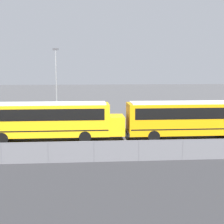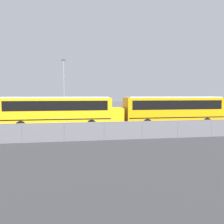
{
  "view_description": "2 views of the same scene",
  "coord_description": "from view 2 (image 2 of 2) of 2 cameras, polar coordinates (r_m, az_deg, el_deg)",
  "views": [
    {
      "loc": [
        -15.47,
        -20.2,
        6.22
      ],
      "look_at": [
        -13.32,
        7.21,
        2.35
      ],
      "focal_mm": 50.0,
      "sensor_mm": 36.0,
      "label": 1
    },
    {
      "loc": [
        -17.15,
        -16.53,
        3.5
      ],
      "look_at": [
        -13.5,
        6.16,
        1.7
      ],
      "focal_mm": 35.0,
      "sensor_mm": 36.0,
      "label": 2
    }
  ],
  "objects": [
    {
      "name": "school_bus_3",
      "position": [
        25.38,
        16.21,
        0.83
      ],
      "size": [
        12.32,
        2.62,
        3.3
      ],
      "color": "orange",
      "rests_on": "ground_plane"
    },
    {
      "name": "light_pole",
      "position": [
        30.95,
        -12.41,
        6.36
      ],
      "size": [
        0.6,
        0.24,
        8.35
      ],
      "color": "gray",
      "rests_on": "ground_plane"
    },
    {
      "name": "school_bus_2",
      "position": [
        23.14,
        -13.31,
        0.56
      ],
      "size": [
        12.32,
        2.62,
        3.3
      ],
      "color": "yellow",
      "rests_on": "ground_plane"
    }
  ]
}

